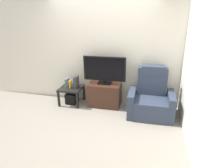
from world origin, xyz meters
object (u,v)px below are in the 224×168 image
recliner_armchair (151,99)px  book_middle (68,83)px  game_console (76,82)px  television (104,70)px  subwoofer_box (72,98)px  book_leftmost (67,83)px  side_table (71,90)px  tv_stand (105,94)px  book_rightmost (70,84)px

recliner_armchair → book_middle: 2.03m
recliner_armchair → game_console: size_ratio=3.63×
television → book_middle: television is taller
subwoofer_box → game_console: (0.15, 0.01, 0.44)m
game_console → book_leftmost: bearing=-173.0°
side_table → book_leftmost: bearing=-168.7°
tv_stand → book_middle: book_middle is taller
television → recliner_armchair: (1.11, -0.25, -0.54)m
tv_stand → recliner_armchair: 1.14m
television → book_leftmost: 1.02m
tv_stand → game_console: (-0.70, -0.05, 0.29)m
side_table → book_rightmost: 0.16m
recliner_armchair → side_table: size_ratio=2.00×
book_middle → side_table: bearing=18.6°
book_leftmost → television: bearing=5.9°
game_console → side_table: bearing=-176.1°
television → subwoofer_box: size_ratio=3.76×
tv_stand → book_middle: bearing=-175.1°
side_table → book_rightmost: (-0.00, -0.02, 0.16)m
television → subwoofer_box: bearing=-174.8°
side_table → game_console: 0.26m
tv_stand → recliner_armchair: recliner_armchair is taller
television → tv_stand: bearing=-90.0°
game_console → tv_stand: bearing=3.9°
television → subwoofer_box: (-0.84, -0.08, -0.78)m
subwoofer_box → television: bearing=5.2°
subwoofer_box → game_console: game_console is taller
television → subwoofer_box: 1.15m
book_middle → game_console: 0.21m
television → book_rightmost: bearing=-173.5°
tv_stand → book_leftmost: size_ratio=3.44×
television → game_console: television is taller
book_leftmost → game_console: (0.24, 0.03, 0.04)m
recliner_armchair → book_middle: bearing=163.7°
tv_stand → subwoofer_box: size_ratio=2.89×
subwoofer_box → book_rightmost: book_rightmost is taller
recliner_armchair → book_leftmost: recliner_armchair is taller
side_table → tv_stand: bearing=3.9°
tv_stand → subwoofer_box: (-0.84, -0.06, -0.15)m
subwoofer_box → book_leftmost: size_ratio=1.19×
tv_stand → book_middle: 0.94m
book_leftmost → game_console: 0.25m
tv_stand → book_rightmost: book_rightmost is taller
recliner_armchair → side_table: bearing=163.0°
tv_stand → side_table: bearing=-176.1°
television → book_rightmost: (-0.84, -0.10, -0.39)m
television → book_middle: bearing=-173.9°
side_table → game_console: size_ratio=1.81×
television → book_leftmost: size_ratio=4.47×
television → book_leftmost: television is taller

